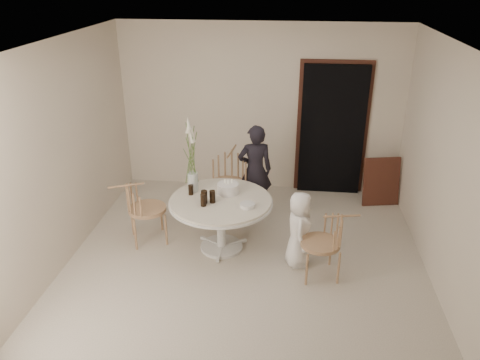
# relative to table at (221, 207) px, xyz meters

# --- Properties ---
(ground) EXTENTS (4.50, 4.50, 0.00)m
(ground) POSITION_rel_table_xyz_m (0.35, -0.25, -0.62)
(ground) COLOR beige
(ground) RESTS_ON ground
(room_shell) EXTENTS (4.50, 4.50, 4.50)m
(room_shell) POSITION_rel_table_xyz_m (0.35, -0.25, 1.00)
(room_shell) COLOR white
(room_shell) RESTS_ON ground
(doorway) EXTENTS (1.00, 0.10, 2.10)m
(doorway) POSITION_rel_table_xyz_m (1.50, 1.94, 0.43)
(doorway) COLOR black
(doorway) RESTS_ON ground
(door_trim) EXTENTS (1.12, 0.03, 2.22)m
(door_trim) POSITION_rel_table_xyz_m (1.50, 1.98, 0.49)
(door_trim) COLOR #50201B
(door_trim) RESTS_ON ground
(table) EXTENTS (1.33, 1.33, 0.73)m
(table) POSITION_rel_table_xyz_m (0.00, 0.00, 0.00)
(table) COLOR silver
(table) RESTS_ON ground
(picture_frame) EXTENTS (0.60, 0.28, 0.76)m
(picture_frame) POSITION_rel_table_xyz_m (2.29, 1.56, -0.24)
(picture_frame) COLOR #50201B
(picture_frame) RESTS_ON ground
(chair_far) EXTENTS (0.58, 0.62, 0.98)m
(chair_far) POSITION_rel_table_xyz_m (-0.02, 0.99, 0.02)
(chair_far) COLOR tan
(chair_far) RESTS_ON ground
(chair_right) EXTENTS (0.54, 0.51, 0.82)m
(chair_right) POSITION_rel_table_xyz_m (1.37, -0.43, -0.08)
(chair_right) COLOR tan
(chair_right) RESTS_ON ground
(chair_left) EXTENTS (0.64, 0.62, 0.88)m
(chair_left) POSITION_rel_table_xyz_m (-1.13, 0.05, -0.05)
(chair_left) COLOR tan
(chair_left) RESTS_ON ground
(girl) EXTENTS (0.57, 0.44, 1.39)m
(girl) POSITION_rel_table_xyz_m (0.35, 1.04, 0.08)
(girl) COLOR black
(girl) RESTS_ON ground
(boy) EXTENTS (0.33, 0.50, 0.99)m
(boy) POSITION_rel_table_xyz_m (1.00, -0.25, -0.12)
(boy) COLOR white
(boy) RESTS_ON ground
(birthday_cake) EXTENTS (0.28, 0.28, 0.18)m
(birthday_cake) POSITION_rel_table_xyz_m (0.07, 0.19, 0.18)
(birthday_cake) COLOR white
(birthday_cake) RESTS_ON table
(cola_tumbler_a) EXTENTS (0.07, 0.07, 0.16)m
(cola_tumbler_a) POSITION_rel_table_xyz_m (-0.18, -0.20, 0.19)
(cola_tumbler_a) COLOR black
(cola_tumbler_a) RESTS_ON table
(cola_tumbler_b) EXTENTS (0.09, 0.09, 0.17)m
(cola_tumbler_b) POSITION_rel_table_xyz_m (-0.19, -0.13, 0.20)
(cola_tumbler_b) COLOR black
(cola_tumbler_b) RESTS_ON table
(cola_tumbler_c) EXTENTS (0.08, 0.08, 0.14)m
(cola_tumbler_c) POSITION_rel_table_xyz_m (-0.40, 0.09, 0.18)
(cola_tumbler_c) COLOR black
(cola_tumbler_c) RESTS_ON table
(cola_tumbler_d) EXTENTS (0.08, 0.08, 0.16)m
(cola_tumbler_d) POSITION_rel_table_xyz_m (-0.09, -0.10, 0.19)
(cola_tumbler_d) COLOR black
(cola_tumbler_d) RESTS_ON table
(plate_stack) EXTENTS (0.21, 0.21, 0.05)m
(plate_stack) POSITION_rel_table_xyz_m (0.36, -0.17, 0.14)
(plate_stack) COLOR silver
(plate_stack) RESTS_ON table
(flower_vase) EXTENTS (0.14, 0.14, 1.01)m
(flower_vase) POSITION_rel_table_xyz_m (-0.40, 0.21, 0.54)
(flower_vase) COLOR silver
(flower_vase) RESTS_ON table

